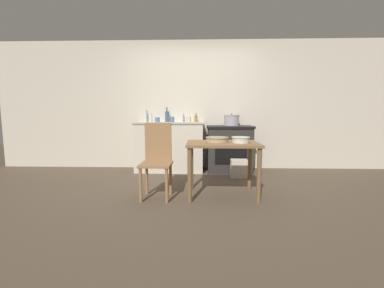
{
  "coord_description": "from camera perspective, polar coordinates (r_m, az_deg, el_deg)",
  "views": [
    {
      "loc": [
        0.14,
        -3.66,
        1.11
      ],
      "look_at": [
        0.0,
        0.51,
        0.62
      ],
      "focal_mm": 24.0,
      "sensor_mm": 36.0,
      "label": 1
    }
  ],
  "objects": [
    {
      "name": "ground_plane",
      "position": [
        3.83,
        -0.26,
        -10.12
      ],
      "size": [
        14.0,
        14.0,
        0.0
      ],
      "primitive_type": "plane",
      "color": "brown"
    },
    {
      "name": "wall_back",
      "position": [
        5.25,
        0.4,
        8.55
      ],
      "size": [
        8.0,
        0.07,
        2.55
      ],
      "color": "beige",
      "rests_on": "ground_plane"
    },
    {
      "name": "counter_cabinet",
      "position": [
        5.0,
        -4.99,
        -0.57
      ],
      "size": [
        1.31,
        0.59,
        0.95
      ],
      "color": "beige",
      "rests_on": "ground_plane"
    },
    {
      "name": "stove",
      "position": [
        4.98,
        8.27,
        -1.01
      ],
      "size": [
        0.86,
        0.64,
        0.88
      ],
      "color": "#2D2B28",
      "rests_on": "ground_plane"
    },
    {
      "name": "work_table",
      "position": [
        3.46,
        6.78,
        -1.55
      ],
      "size": [
        0.95,
        0.7,
        0.73
      ],
      "color": "olive",
      "rests_on": "ground_plane"
    },
    {
      "name": "chair",
      "position": [
        3.44,
        -7.79,
        -3.17
      ],
      "size": [
        0.41,
        0.41,
        0.99
      ],
      "rotation": [
        0.0,
        0.0,
        -0.03
      ],
      "color": "#997047",
      "rests_on": "ground_plane"
    },
    {
      "name": "flour_sack",
      "position": [
        4.58,
        10.39,
        -5.36
      ],
      "size": [
        0.29,
        0.2,
        0.32
      ],
      "primitive_type": "cube",
      "color": "beige",
      "rests_on": "ground_plane"
    },
    {
      "name": "stock_pot",
      "position": [
        5.01,
        8.78,
        5.25
      ],
      "size": [
        0.3,
        0.3,
        0.23
      ],
      "color": "#A8A8AD",
      "rests_on": "stove"
    },
    {
      "name": "mixing_bowl_large",
      "position": [
        3.48,
        5.58,
        1.08
      ],
      "size": [
        0.31,
        0.31,
        0.07
      ],
      "color": "tan",
      "rests_on": "work_table"
    },
    {
      "name": "mixing_bowl_small",
      "position": [
        3.42,
        10.74,
        1.0
      ],
      "size": [
        0.24,
        0.24,
        0.08
      ],
      "color": "silver",
      "rests_on": "work_table"
    },
    {
      "name": "bottle_far_left",
      "position": [
        5.06,
        -9.19,
        5.78
      ],
      "size": [
        0.07,
        0.07,
        0.22
      ],
      "color": "silver",
      "rests_on": "counter_cabinet"
    },
    {
      "name": "bottle_left",
      "position": [
        5.14,
        -2.24,
        5.93
      ],
      "size": [
        0.06,
        0.06,
        0.23
      ],
      "color": "silver",
      "rests_on": "counter_cabinet"
    },
    {
      "name": "bottle_mid_left",
      "position": [
        5.03,
        0.88,
        5.67
      ],
      "size": [
        0.06,
        0.06,
        0.17
      ],
      "color": "olive",
      "rests_on": "counter_cabinet"
    },
    {
      "name": "bottle_center_left",
      "position": [
        5.26,
        -10.37,
        6.05
      ],
      "size": [
        0.07,
        0.07,
        0.28
      ],
      "color": "silver",
      "rests_on": "counter_cabinet"
    },
    {
      "name": "bottle_center",
      "position": [
        5.15,
        -5.61,
        6.16
      ],
      "size": [
        0.07,
        0.07,
        0.29
      ],
      "color": "#3D5675",
      "rests_on": "counter_cabinet"
    },
    {
      "name": "cup_center_right",
      "position": [
        4.89,
        -0.75,
        5.45
      ],
      "size": [
        0.09,
        0.09,
        0.1
      ],
      "primitive_type": "cylinder",
      "color": "beige",
      "rests_on": "counter_cabinet"
    },
    {
      "name": "cup_mid_right",
      "position": [
        4.89,
        -4.38,
        5.45
      ],
      "size": [
        0.07,
        0.07,
        0.1
      ],
      "primitive_type": "cylinder",
      "color": "#4C6B99",
      "rests_on": "counter_cabinet"
    },
    {
      "name": "cup_right",
      "position": [
        4.95,
        -7.7,
        5.35
      ],
      "size": [
        0.09,
        0.09,
        0.09
      ],
      "primitive_type": "cylinder",
      "color": "#4C6B99",
      "rests_on": "counter_cabinet"
    }
  ]
}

